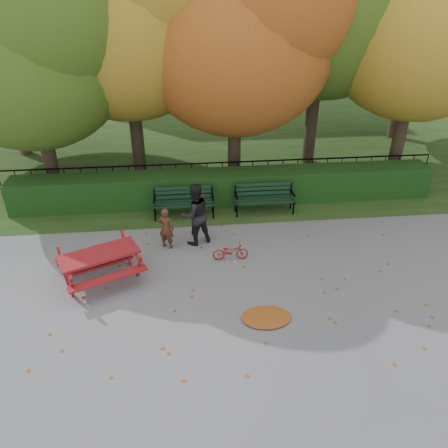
{
  "coord_description": "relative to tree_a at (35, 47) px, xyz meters",
  "views": [
    {
      "loc": [
        -1.28,
        -7.82,
        6.32
      ],
      "look_at": [
        -0.35,
        1.34,
        1.0
      ],
      "focal_mm": 35.0,
      "sensor_mm": 36.0,
      "label": 1
    }
  ],
  "objects": [
    {
      "name": "tree_g",
      "position": [
        13.52,
        4.18,
        0.85
      ],
      "size": [
        6.3,
        6.0,
        8.55
      ],
      "color": "#302219",
      "rests_on": "ground"
    },
    {
      "name": "tree_c",
      "position": [
        6.02,
        0.38,
        0.3
      ],
      "size": [
        6.3,
        6.0,
        8.0
      ],
      "color": "#302219",
      "rests_on": "ground"
    },
    {
      "name": "bench_right",
      "position": [
        6.29,
        -1.88,
        -4.0
      ],
      "size": [
        1.8,
        0.57,
        0.88
      ],
      "color": "black",
      "rests_on": "ground"
    },
    {
      "name": "picnic_table",
      "position": [
        1.9,
        -4.87,
        -3.93
      ],
      "size": [
        2.2,
        2.02,
        0.86
      ],
      "rotation": [
        0.0,
        0.0,
        0.42
      ],
      "color": "maroon",
      "rests_on": "ground"
    },
    {
      "name": "tree_e",
      "position": [
        11.71,
        0.19,
        0.56
      ],
      "size": [
        6.09,
        5.8,
        8.16
      ],
      "color": "#302219",
      "rests_on": "ground"
    },
    {
      "name": "hedge",
      "position": [
        5.19,
        -1.08,
        -4.02
      ],
      "size": [
        13.0,
        0.9,
        1.0
      ],
      "primitive_type": "cube",
      "color": "black",
      "rests_on": "ground"
    },
    {
      "name": "grass_strip",
      "position": [
        5.19,
        8.42,
        -4.52
      ],
      "size": [
        90.0,
        90.0,
        0.0
      ],
      "primitive_type": "plane",
      "color": "#1A3514",
      "rests_on": "ground"
    },
    {
      "name": "leaf_pile",
      "position": [
        5.5,
        -6.57,
        -4.48
      ],
      "size": [
        1.15,
        0.88,
        0.07
      ],
      "primitive_type": "ellipsoid",
      "rotation": [
        0.0,
        0.0,
        0.15
      ],
      "color": "maroon",
      "rests_on": "ground"
    },
    {
      "name": "child",
      "position": [
        3.4,
        -3.57,
        -3.95
      ],
      "size": [
        0.49,
        0.42,
        1.15
      ],
      "primitive_type": "imported",
      "rotation": [
        0.0,
        0.0,
        2.72
      ],
      "color": "#462616",
      "rests_on": "ground"
    },
    {
      "name": "tree_a",
      "position": [
        0.0,
        0.0,
        0.0
      ],
      "size": [
        5.88,
        5.6,
        7.48
      ],
      "color": "#302219",
      "rests_on": "ground"
    },
    {
      "name": "ground",
      "position": [
        5.19,
        -5.58,
        -4.52
      ],
      "size": [
        90.0,
        90.0,
        0.0
      ],
      "primitive_type": "plane",
      "color": "gray",
      "rests_on": "ground"
    },
    {
      "name": "adult",
      "position": [
        4.16,
        -3.41,
        -3.66
      ],
      "size": [
        1.02,
        0.92,
        1.71
      ],
      "primitive_type": "imported",
      "rotation": [
        0.0,
        0.0,
        3.54
      ],
      "color": "black",
      "rests_on": "ground"
    },
    {
      "name": "bench_left",
      "position": [
        3.89,
        -1.88,
        -4.0
      ],
      "size": [
        1.8,
        0.57,
        0.88
      ],
      "color": "black",
      "rests_on": "ground"
    },
    {
      "name": "leaf_scatter",
      "position": [
        5.19,
        -5.28,
        -4.51
      ],
      "size": [
        9.0,
        5.7,
        0.01
      ],
      "primitive_type": null,
      "color": "maroon",
      "rests_on": "ground"
    },
    {
      "name": "iron_fence",
      "position": [
        5.19,
        -0.28,
        -3.98
      ],
      "size": [
        14.0,
        0.04,
        1.02
      ],
      "color": "black",
      "rests_on": "ground"
    },
    {
      "name": "tree_b",
      "position": [
        2.74,
        1.17,
        0.88
      ],
      "size": [
        6.72,
        6.4,
        8.79
      ],
      "color": "#302219",
      "rests_on": "ground"
    },
    {
      "name": "bicycle",
      "position": [
        5.0,
        -4.31,
        -4.28
      ],
      "size": [
        0.91,
        0.33,
        0.47
      ],
      "primitive_type": "imported",
      "rotation": [
        0.0,
        0.0,
        1.56
      ],
      "color": "maroon",
      "rests_on": "ground"
    }
  ]
}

